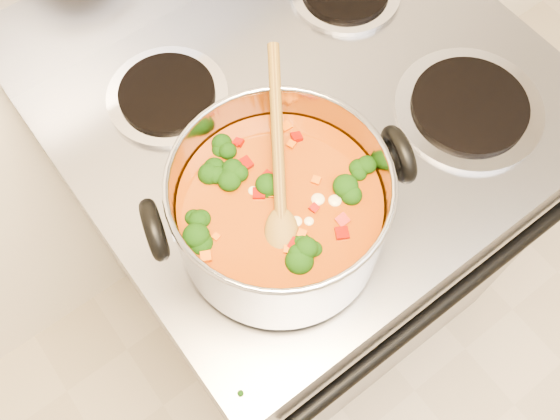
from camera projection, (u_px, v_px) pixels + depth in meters
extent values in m
cube|color=gray|center=(306.00, 225.00, 1.38)|extent=(0.76, 0.66, 0.92)
cylinder|color=black|center=(452.00, 297.00, 0.96)|extent=(0.64, 0.02, 0.02)
cylinder|color=#A5A5AD|center=(283.00, 237.00, 0.87)|extent=(0.23, 0.23, 0.01)
cylinder|color=black|center=(283.00, 235.00, 0.86)|extent=(0.18, 0.18, 0.01)
cylinder|color=#A5A5AD|center=(469.00, 108.00, 0.96)|extent=(0.23, 0.23, 0.01)
cylinder|color=black|center=(470.00, 105.00, 0.95)|extent=(0.18, 0.18, 0.01)
cylinder|color=#A5A5AD|center=(168.00, 96.00, 0.97)|extent=(0.19, 0.19, 0.01)
cylinder|color=black|center=(167.00, 93.00, 0.96)|extent=(0.15, 0.15, 0.01)
cylinder|color=#A2A3AA|center=(280.00, 210.00, 0.79)|extent=(0.27, 0.27, 0.15)
torus|color=#A2A3AA|center=(280.00, 182.00, 0.72)|extent=(0.27, 0.27, 0.01)
cylinder|color=#9F480E|center=(280.00, 218.00, 0.81)|extent=(0.26, 0.26, 0.10)
torus|color=black|center=(154.00, 230.00, 0.72)|extent=(0.04, 0.08, 0.08)
torus|color=black|center=(398.00, 154.00, 0.77)|extent=(0.04, 0.08, 0.08)
ellipsoid|color=black|center=(296.00, 191.00, 0.77)|extent=(0.04, 0.04, 0.03)
ellipsoid|color=black|center=(235.00, 245.00, 0.74)|extent=(0.04, 0.04, 0.03)
ellipsoid|color=black|center=(300.00, 253.00, 0.74)|extent=(0.04, 0.04, 0.03)
ellipsoid|color=black|center=(350.00, 245.00, 0.74)|extent=(0.04, 0.04, 0.03)
ellipsoid|color=black|center=(255.00, 177.00, 0.78)|extent=(0.04, 0.04, 0.03)
ellipsoid|color=black|center=(346.00, 213.00, 0.76)|extent=(0.04, 0.04, 0.03)
ellipsoid|color=black|center=(369.00, 195.00, 0.77)|extent=(0.04, 0.04, 0.03)
ellipsoid|color=black|center=(334.00, 196.00, 0.77)|extent=(0.04, 0.04, 0.03)
ellipsoid|color=black|center=(301.00, 131.00, 0.81)|extent=(0.04, 0.04, 0.03)
ellipsoid|color=black|center=(237.00, 233.00, 0.75)|extent=(0.04, 0.04, 0.03)
ellipsoid|color=#9F0605|center=(243.00, 251.00, 0.74)|extent=(0.01, 0.01, 0.01)
ellipsoid|color=#9F0605|center=(245.00, 137.00, 0.81)|extent=(0.01, 0.01, 0.01)
ellipsoid|color=#9F0605|center=(343.00, 168.00, 0.79)|extent=(0.01, 0.01, 0.01)
ellipsoid|color=#9F0605|center=(277.00, 216.00, 0.76)|extent=(0.01, 0.01, 0.01)
ellipsoid|color=#9F0605|center=(318.00, 192.00, 0.77)|extent=(0.01, 0.01, 0.01)
ellipsoid|color=#9F0605|center=(305.00, 276.00, 0.73)|extent=(0.01, 0.01, 0.01)
ellipsoid|color=#9F0605|center=(286.00, 187.00, 0.78)|extent=(0.01, 0.01, 0.01)
ellipsoid|color=#9F0605|center=(198.00, 236.00, 0.75)|extent=(0.01, 0.01, 0.01)
ellipsoid|color=#9F0605|center=(271.00, 147.00, 0.80)|extent=(0.01, 0.01, 0.01)
ellipsoid|color=#9F0605|center=(272.00, 280.00, 0.72)|extent=(0.01, 0.01, 0.01)
ellipsoid|color=#9F0605|center=(337.00, 155.00, 0.80)|extent=(0.01, 0.01, 0.01)
ellipsoid|color=#CA530B|center=(284.00, 198.00, 0.77)|extent=(0.01, 0.01, 0.01)
ellipsoid|color=#CA530B|center=(275.00, 221.00, 0.76)|extent=(0.01, 0.01, 0.01)
ellipsoid|color=#CA530B|center=(280.00, 163.00, 0.79)|extent=(0.01, 0.01, 0.01)
ellipsoid|color=#CA530B|center=(241.00, 143.00, 0.80)|extent=(0.01, 0.01, 0.01)
ellipsoid|color=#CA530B|center=(247.00, 268.00, 0.73)|extent=(0.01, 0.01, 0.01)
ellipsoid|color=#CA530B|center=(319.00, 233.00, 0.75)|extent=(0.01, 0.01, 0.01)
ellipsoid|color=#CA530B|center=(276.00, 255.00, 0.74)|extent=(0.01, 0.01, 0.01)
ellipsoid|color=#CA530B|center=(304.00, 201.00, 0.77)|extent=(0.01, 0.01, 0.01)
ellipsoid|color=beige|center=(287.00, 263.00, 0.73)|extent=(0.02, 0.02, 0.01)
ellipsoid|color=beige|center=(357.00, 225.00, 0.75)|extent=(0.02, 0.02, 0.01)
ellipsoid|color=beige|center=(355.00, 184.00, 0.78)|extent=(0.02, 0.02, 0.01)
ellipsoid|color=beige|center=(295.00, 257.00, 0.74)|extent=(0.02, 0.02, 0.01)
ellipsoid|color=beige|center=(354.00, 217.00, 0.76)|extent=(0.02, 0.02, 0.01)
ellipsoid|color=brown|center=(282.00, 235.00, 0.75)|extent=(0.07, 0.08, 0.04)
cylinder|color=brown|center=(277.00, 138.00, 0.77)|extent=(0.14, 0.20, 0.09)
ellipsoid|color=black|center=(274.00, 130.00, 0.94)|extent=(0.01, 0.01, 0.01)
ellipsoid|color=black|center=(328.00, 122.00, 0.95)|extent=(0.01, 0.01, 0.01)
ellipsoid|color=black|center=(377.00, 166.00, 0.92)|extent=(0.01, 0.01, 0.01)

